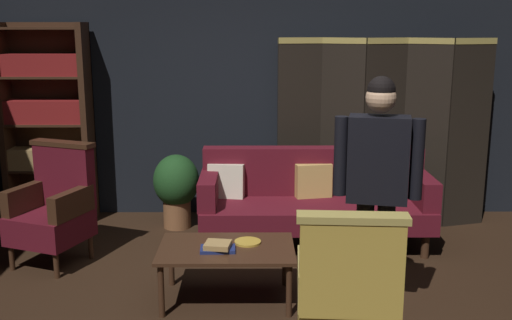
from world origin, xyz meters
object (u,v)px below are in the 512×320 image
at_px(bookshelf, 47,118).
at_px(book_navy_cloth, 218,249).
at_px(potted_plant, 176,186).
at_px(book_tan_leather, 218,245).
at_px(armchair_gilt_accent, 347,297).
at_px(armchair_wing_left, 54,208).
at_px(standing_figure, 377,177).
at_px(brass_tray, 248,242).
at_px(folding_screen, 383,129).
at_px(velvet_couch, 314,196).
at_px(coffee_table, 227,253).

relative_size(bookshelf, book_navy_cloth, 8.10).
height_order(potted_plant, book_tan_leather, potted_plant).
relative_size(armchair_gilt_accent, book_navy_cloth, 4.11).
bearing_deg(bookshelf, armchair_wing_left, -70.95).
distance_m(standing_figure, brass_tray, 1.12).
relative_size(armchair_wing_left, brass_tray, 5.19).
xyz_separation_m(bookshelf, armchair_wing_left, (0.42, -1.20, -0.59)).
xyz_separation_m(standing_figure, potted_plant, (-1.61, 1.98, -0.59)).
height_order(bookshelf, brass_tray, bookshelf).
bearing_deg(folding_screen, armchair_gilt_accent, -105.50).
height_order(standing_figure, book_tan_leather, standing_figure).
bearing_deg(standing_figure, book_tan_leather, 168.68).
bearing_deg(brass_tray, bookshelf, 137.90).
xyz_separation_m(armchair_gilt_accent, brass_tray, (-0.58, 1.07, -0.06)).
distance_m(standing_figure, book_tan_leather, 1.25).
height_order(armchair_wing_left, potted_plant, armchair_wing_left).
bearing_deg(potted_plant, book_navy_cloth, -73.60).
xyz_separation_m(folding_screen, velvet_couch, (-0.75, -0.62, -0.53)).
bearing_deg(potted_plant, velvet_couch, -18.69).
xyz_separation_m(book_navy_cloth, brass_tray, (0.22, 0.16, -0.00)).
distance_m(velvet_couch, standing_figure, 1.65).
xyz_separation_m(armchair_wing_left, standing_figure, (2.54, -1.06, 0.54)).
bearing_deg(standing_figure, armchair_wing_left, 157.43).
distance_m(bookshelf, coffee_table, 2.85).
bearing_deg(velvet_couch, book_navy_cloth, -122.51).
bearing_deg(book_navy_cloth, armchair_gilt_accent, -48.69).
relative_size(velvet_couch, book_tan_leather, 11.66).
xyz_separation_m(velvet_couch, armchair_gilt_accent, (-0.03, -2.21, 0.04)).
bearing_deg(standing_figure, velvet_couch, 99.68).
bearing_deg(folding_screen, book_navy_cloth, -129.43).
xyz_separation_m(coffee_table, book_navy_cloth, (-0.06, -0.07, 0.06)).
bearing_deg(brass_tray, armchair_wing_left, 157.82).
height_order(velvet_couch, book_navy_cloth, velvet_couch).
relative_size(velvet_couch, book_navy_cloth, 8.38).
height_order(velvet_couch, book_tan_leather, velvet_couch).
bearing_deg(book_tan_leather, velvet_couch, 57.49).
relative_size(velvet_couch, standing_figure, 1.25).
bearing_deg(bookshelf, velvet_couch, -15.30).
height_order(coffee_table, book_tan_leather, book_tan_leather).
relative_size(folding_screen, velvet_couch, 1.01).
xyz_separation_m(bookshelf, standing_figure, (2.96, -2.26, -0.06)).
height_order(velvet_couch, brass_tray, velvet_couch).
height_order(velvet_couch, potted_plant, velvet_couch).
bearing_deg(coffee_table, book_tan_leather, -129.29).
xyz_separation_m(armchair_wing_left, brass_tray, (1.67, -0.68, -0.06)).
xyz_separation_m(folding_screen, brass_tray, (-1.37, -1.77, -0.56)).
distance_m(armchair_gilt_accent, standing_figure, 0.92).
height_order(folding_screen, armchair_wing_left, folding_screen).
distance_m(armchair_gilt_accent, book_navy_cloth, 1.21).
bearing_deg(bookshelf, brass_tray, -42.10).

